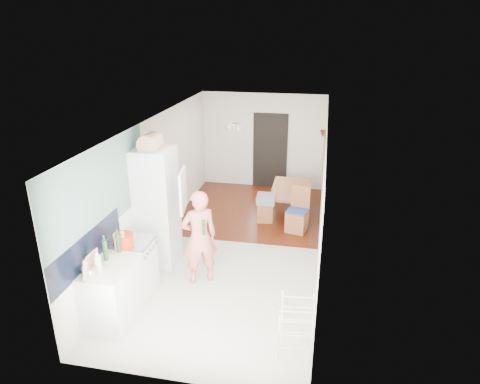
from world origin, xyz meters
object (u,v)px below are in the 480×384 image
(stool, at_px, (265,212))
(person, at_px, (199,229))
(dining_table, at_px, (292,201))
(drying_rack, at_px, (296,330))
(dining_chair, at_px, (297,210))

(stool, bearing_deg, person, -105.88)
(person, distance_m, stool, 2.78)
(person, relative_size, dining_table, 1.44)
(person, relative_size, drying_rack, 2.30)
(dining_table, bearing_deg, dining_chair, -170.54)
(person, xyz_separation_m, drying_rack, (1.73, -1.51, -0.55))
(dining_chair, height_order, stool, dining_chair)
(drying_rack, bearing_deg, dining_table, 88.30)
(dining_chair, bearing_deg, stool, 166.36)
(person, height_order, drying_rack, person)
(stool, bearing_deg, dining_table, 52.42)
(person, bearing_deg, dining_chair, -154.95)
(dining_chair, relative_size, drying_rack, 1.15)
(stool, bearing_deg, dining_chair, -26.60)
(dining_table, distance_m, stool, 0.89)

